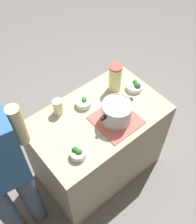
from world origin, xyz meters
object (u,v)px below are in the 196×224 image
cooking_pot (117,112)px  broccoli_bowl_front (84,102)px  broccoli_bowl_back (78,153)px  mason_jar (58,107)px  broccoli_bowl_center (135,86)px  person_cook (3,178)px  lemonade_pitcher (115,78)px

cooking_pot → broccoli_bowl_front: size_ratio=2.41×
cooking_pot → broccoli_bowl_back: size_ratio=2.66×
broccoli_bowl_front → mason_jar: bearing=-18.4°
mason_jar → broccoli_bowl_center: mason_jar is taller
person_cook → mason_jar: bearing=-156.9°
broccoli_bowl_back → person_cook: bearing=-17.1°
broccoli_bowl_center → broccoli_bowl_back: (0.76, 0.21, 0.00)m
cooking_pot → lemonade_pitcher: size_ratio=1.20×
mason_jar → broccoli_bowl_back: bearing=73.7°
cooking_pot → broccoli_bowl_back: (0.41, 0.06, -0.06)m
broccoli_bowl_back → lemonade_pitcher: bearing=-153.3°
broccoli_bowl_center → person_cook: (1.25, 0.06, 0.03)m
cooking_pot → broccoli_bowl_center: cooking_pot is taller
mason_jar → broccoli_bowl_center: bearing=162.6°
broccoli_bowl_center → broccoli_bowl_back: bearing=15.2°
mason_jar → broccoli_bowl_front: 0.21m
person_cook → broccoli_bowl_back: bearing=162.9°
broccoli_bowl_front → lemonade_pitcher: bearing=175.4°
cooking_pot → broccoli_bowl_back: 0.42m
lemonade_pitcher → person_cook: size_ratio=0.15×
mason_jar → person_cook: size_ratio=0.08×
mason_jar → broccoli_bowl_front: mason_jar is taller
broccoli_bowl_center → person_cook: bearing=2.7°
mason_jar → broccoli_bowl_back: (0.12, 0.41, -0.03)m
broccoli_bowl_front → broccoli_bowl_back: (0.32, 0.34, 0.00)m
broccoli_bowl_center → broccoli_bowl_front: bearing=-16.9°
broccoli_bowl_back → cooking_pot: bearing=-171.9°
cooking_pot → person_cook: bearing=-5.7°
cooking_pot → mason_jar: (0.29, -0.35, -0.03)m
mason_jar → broccoli_bowl_back: size_ratio=1.18×
lemonade_pitcher → broccoli_bowl_center: (-0.13, 0.11, -0.10)m
lemonade_pitcher → broccoli_bowl_front: 0.33m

